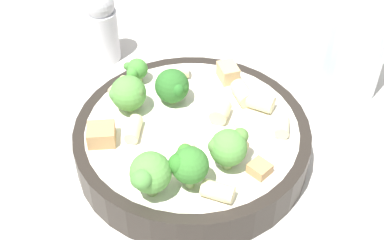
% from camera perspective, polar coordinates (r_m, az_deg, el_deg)
% --- Properties ---
extents(ground_plane, '(2.00, 2.00, 0.00)m').
position_cam_1_polar(ground_plane, '(0.55, 0.00, -3.72)').
color(ground_plane, beige).
extents(pasta_bowl, '(0.23, 0.23, 0.04)m').
position_cam_1_polar(pasta_bowl, '(0.54, 0.00, -2.06)').
color(pasta_bowl, '#28231E').
rests_on(pasta_bowl, ground_plane).
extents(broccoli_floret_0, '(0.04, 0.04, 0.04)m').
position_cam_1_polar(broccoli_floret_0, '(0.45, -4.63, -5.77)').
color(broccoli_floret_0, '#93B766').
rests_on(broccoli_floret_0, pasta_bowl).
extents(broccoli_floret_1, '(0.02, 0.02, 0.03)m').
position_cam_1_polar(broccoli_floret_1, '(0.57, -6.27, 5.20)').
color(broccoli_floret_1, '#93B766').
rests_on(broccoli_floret_1, pasta_bowl).
extents(broccoli_floret_2, '(0.04, 0.04, 0.04)m').
position_cam_1_polar(broccoli_floret_2, '(0.53, -6.83, 2.84)').
color(broccoli_floret_2, '#9EC175').
rests_on(broccoli_floret_2, pasta_bowl).
extents(broccoli_floret_3, '(0.04, 0.03, 0.04)m').
position_cam_1_polar(broccoli_floret_3, '(0.47, 3.89, -2.92)').
color(broccoli_floret_3, '#9EC175').
rests_on(broccoli_floret_3, pasta_bowl).
extents(broccoli_floret_4, '(0.03, 0.03, 0.04)m').
position_cam_1_polar(broccoli_floret_4, '(0.45, -0.46, -4.75)').
color(broccoli_floret_4, '#9EC175').
rests_on(broccoli_floret_4, pasta_bowl).
extents(broccoli_floret_5, '(0.04, 0.04, 0.04)m').
position_cam_1_polar(broccoli_floret_5, '(0.54, -2.06, 3.61)').
color(broccoli_floret_5, '#9EC175').
rests_on(broccoli_floret_5, pasta_bowl).
extents(rigatoni_0, '(0.02, 0.02, 0.01)m').
position_cam_1_polar(rigatoni_0, '(0.58, -1.39, 5.17)').
color(rigatoni_0, beige).
rests_on(rigatoni_0, pasta_bowl).
extents(rigatoni_1, '(0.03, 0.03, 0.02)m').
position_cam_1_polar(rigatoni_1, '(0.55, 5.25, 2.98)').
color(rigatoni_1, beige).
rests_on(rigatoni_1, pasta_bowl).
extents(rigatoni_2, '(0.03, 0.03, 0.02)m').
position_cam_1_polar(rigatoni_2, '(0.54, 7.33, 1.93)').
color(rigatoni_2, beige).
rests_on(rigatoni_2, pasta_bowl).
extents(rigatoni_3, '(0.03, 0.03, 0.01)m').
position_cam_1_polar(rigatoni_3, '(0.52, -6.24, -0.98)').
color(rigatoni_3, beige).
rests_on(rigatoni_3, pasta_bowl).
extents(rigatoni_4, '(0.03, 0.03, 0.02)m').
position_cam_1_polar(rigatoni_4, '(0.53, 3.05, 0.89)').
color(rigatoni_4, beige).
rests_on(rigatoni_4, pasta_bowl).
extents(rigatoni_5, '(0.02, 0.02, 0.01)m').
position_cam_1_polar(rigatoni_5, '(0.52, 9.61, -0.77)').
color(rigatoni_5, beige).
rests_on(rigatoni_5, pasta_bowl).
extents(rigatoni_6, '(0.02, 0.03, 0.02)m').
position_cam_1_polar(rigatoni_6, '(0.50, 4.66, -2.02)').
color(rigatoni_6, beige).
rests_on(rigatoni_6, pasta_bowl).
extents(rigatoni_7, '(0.03, 0.03, 0.02)m').
position_cam_1_polar(rigatoni_7, '(0.46, 2.76, -7.60)').
color(rigatoni_7, beige).
rests_on(rigatoni_7, pasta_bowl).
extents(rigatoni_8, '(0.03, 0.02, 0.01)m').
position_cam_1_polar(rigatoni_8, '(0.49, -0.98, -3.83)').
color(rigatoni_8, beige).
rests_on(rigatoni_8, pasta_bowl).
extents(rigatoni_9, '(0.03, 0.02, 0.02)m').
position_cam_1_polar(rigatoni_9, '(0.56, -7.67, 3.41)').
color(rigatoni_9, beige).
rests_on(rigatoni_9, pasta_bowl).
extents(chicken_chunk_0, '(0.03, 0.03, 0.02)m').
position_cam_1_polar(chicken_chunk_0, '(0.51, -9.65, -1.55)').
color(chicken_chunk_0, tan).
rests_on(chicken_chunk_0, pasta_bowl).
extents(chicken_chunk_1, '(0.03, 0.03, 0.02)m').
position_cam_1_polar(chicken_chunk_1, '(0.58, 3.87, 5.09)').
color(chicken_chunk_1, tan).
rests_on(chicken_chunk_1, pasta_bowl).
extents(chicken_chunk_2, '(0.02, 0.02, 0.01)m').
position_cam_1_polar(chicken_chunk_2, '(0.48, 7.23, -5.17)').
color(chicken_chunk_2, tan).
rests_on(chicken_chunk_2, pasta_bowl).
extents(drinking_glass, '(0.07, 0.07, 0.11)m').
position_cam_1_polar(drinking_glass, '(0.63, 16.51, 6.62)').
color(drinking_glass, silver).
rests_on(drinking_glass, ground_plane).
extents(pepper_shaker, '(0.04, 0.04, 0.09)m').
position_cam_1_polar(pepper_shaker, '(0.66, -9.58, 9.90)').
color(pepper_shaker, silver).
rests_on(pepper_shaker, ground_plane).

